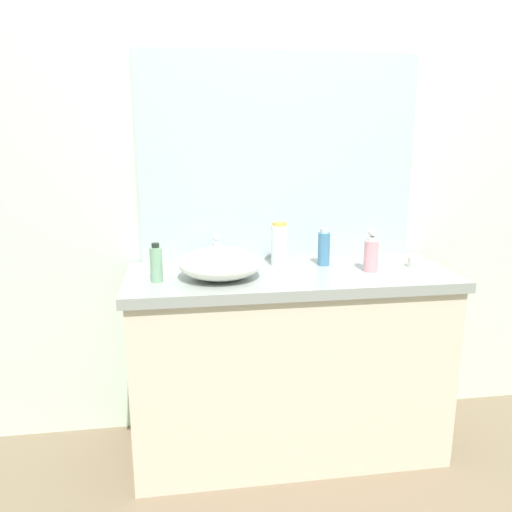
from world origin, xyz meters
TOP-DOWN VIEW (x-y plane):
  - ground_plane at (0.00, 0.00)m, footprint 6.00×6.00m
  - bathroom_wall_rear at (0.00, 0.73)m, footprint 6.00×0.06m
  - vanity_counter at (-0.06, 0.42)m, footprint 1.39×0.54m
  - wall_mirror_panel at (-0.06, 0.69)m, footprint 1.28×0.01m
  - sink_basin at (-0.36, 0.37)m, footprint 0.34×0.31m
  - faucet at (-0.36, 0.54)m, footprint 0.03×0.12m
  - soap_dispenser at (0.29, 0.38)m, footprint 0.06×0.06m
  - lotion_bottle at (0.12, 0.51)m, footprint 0.05×0.05m
  - perfume_bottle at (-0.61, 0.36)m, footprint 0.05×0.05m
  - spray_can at (-0.08, 0.54)m, footprint 0.07×0.07m
  - candle_jar at (0.50, 0.42)m, footprint 0.05×0.05m

SIDE VIEW (x-z plane):
  - ground_plane at x=0.00m, z-range -0.02..0.00m
  - vanity_counter at x=-0.06m, z-range 0.00..0.85m
  - candle_jar at x=0.50m, z-range 0.84..0.89m
  - sink_basin at x=-0.36m, z-range 0.84..0.97m
  - perfume_bottle at x=-0.61m, z-range 0.84..1.00m
  - soap_dispenser at x=0.29m, z-range 0.83..1.01m
  - lotion_bottle at x=0.12m, z-range 0.84..1.00m
  - faucet at x=-0.36m, z-range 0.85..0.99m
  - spray_can at x=-0.08m, z-range 0.84..1.04m
  - bathroom_wall_rear at x=0.00m, z-range 0.00..2.60m
  - wall_mirror_panel at x=-0.06m, z-range 0.84..1.77m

